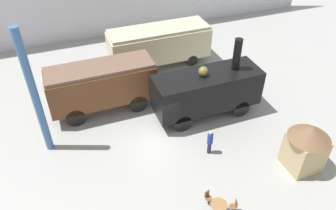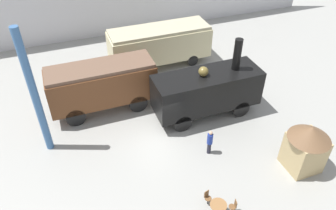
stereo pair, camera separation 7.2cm
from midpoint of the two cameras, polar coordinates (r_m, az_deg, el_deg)
name	(u,v)px [view 2 (the right image)]	position (r m, az deg, el deg)	size (l,w,h in m)	color
ground_plane	(161,136)	(21.17, -1.15, -5.48)	(80.00, 80.00, 0.00)	gray
passenger_coach_vintage	(160,43)	(27.66, -1.41, 10.71)	(8.34, 2.77, 3.26)	beige
passenger_coach_wooden	(102,83)	(22.56, -11.35, 3.73)	(7.16, 2.50, 3.51)	brown
steam_locomotive	(207,90)	(21.90, 6.92, 2.70)	(7.17, 2.49, 5.34)	black
cafe_table_near	(218,207)	(17.20, 8.86, -17.09)	(0.86, 0.86, 0.72)	black
cafe_chair_1	(234,206)	(17.43, 11.51, -16.82)	(0.38, 0.36, 0.87)	black
cafe_chair_2	(207,197)	(17.55, 6.98, -15.55)	(0.37, 0.39, 0.87)	black
visitor_person	(210,141)	(19.65, 7.38, -6.29)	(0.34, 0.34, 1.73)	#262633
ticket_kiosk	(306,145)	(19.77, 23.06, -6.48)	(2.34, 2.34, 3.00)	tan
support_pillar	(35,95)	(19.29, -22.12, 1.63)	(0.44, 0.44, 8.00)	#386093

